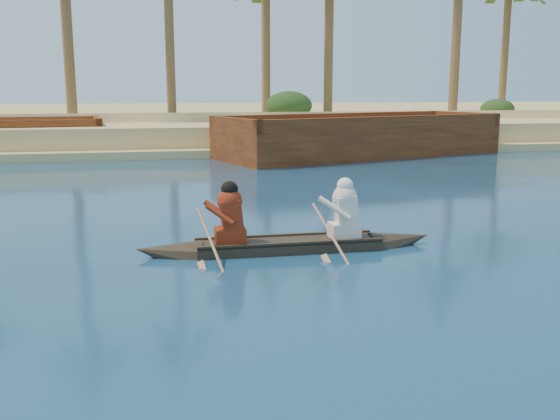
{
  "coord_description": "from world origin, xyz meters",
  "views": [
    {
      "loc": [
        4.56,
        -5.04,
        2.97
      ],
      "look_at": [
        7.05,
        6.83,
        0.62
      ],
      "focal_mm": 40.0,
      "sensor_mm": 36.0,
      "label": 1
    }
  ],
  "objects": [
    {
      "name": "canoe",
      "position": [
        7.03,
        6.01,
        0.3
      ],
      "size": [
        5.62,
        0.78,
        1.55
      ],
      "rotation": [
        0.0,
        0.0,
        -0.01
      ],
      "color": "#32281B",
      "rests_on": "ground"
    },
    {
      "name": "palm_grove",
      "position": [
        0.0,
        35.0,
        8.0
      ],
      "size": [
        110.0,
        14.0,
        16.0
      ],
      "primitive_type": null,
      "color": "#3F561E",
      "rests_on": "ground"
    },
    {
      "name": "sandy_embankment",
      "position": [
        0.0,
        46.89,
        0.53
      ],
      "size": [
        150.0,
        51.0,
        1.5
      ],
      "color": "#D5BD78",
      "rests_on": "ground"
    },
    {
      "name": "shrub_cluster",
      "position": [
        0.0,
        31.5,
        1.2
      ],
      "size": [
        100.0,
        6.0,
        2.4
      ],
      "primitive_type": null,
      "color": "#183413",
      "rests_on": "ground"
    },
    {
      "name": "barge_right",
      "position": [
        14.0,
        22.0,
        0.76
      ],
      "size": [
        13.78,
        8.24,
        2.18
      ],
      "rotation": [
        0.0,
        0.0,
        0.32
      ],
      "color": "brown",
      "rests_on": "ground"
    }
  ]
}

